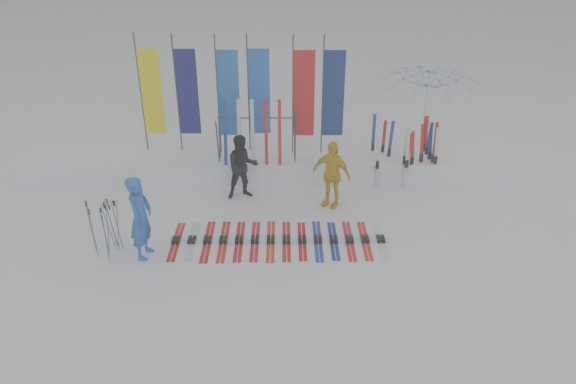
{
  "coord_description": "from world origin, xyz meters",
  "views": [
    {
      "loc": [
        0.1,
        -9.42,
        6.85
      ],
      "look_at": [
        0.2,
        1.6,
        1.0
      ],
      "focal_mm": 35.0,
      "sensor_mm": 36.0,
      "label": 1
    }
  ],
  "objects_px": {
    "person_yellow": "(331,174)",
    "ski_rack": "(257,132)",
    "tent_canopy": "(426,112)",
    "person_black": "(242,167)",
    "person_blue": "(141,218)",
    "ski_row": "(278,240)"
  },
  "relations": [
    {
      "from": "tent_canopy",
      "to": "person_blue",
      "type": "bearing_deg",
      "value": -143.9
    },
    {
      "from": "person_blue",
      "to": "ski_row",
      "type": "height_order",
      "value": "person_blue"
    },
    {
      "from": "person_black",
      "to": "person_yellow",
      "type": "relative_size",
      "value": 0.98
    },
    {
      "from": "person_blue",
      "to": "ski_rack",
      "type": "relative_size",
      "value": 0.91
    },
    {
      "from": "person_black",
      "to": "tent_canopy",
      "type": "xyz_separation_m",
      "value": [
        5.12,
        2.52,
        0.51
      ]
    },
    {
      "from": "tent_canopy",
      "to": "person_black",
      "type": "bearing_deg",
      "value": -153.75
    },
    {
      "from": "person_blue",
      "to": "ski_row",
      "type": "relative_size",
      "value": 0.39
    },
    {
      "from": "ski_row",
      "to": "ski_rack",
      "type": "xyz_separation_m",
      "value": [
        -0.57,
        3.07,
        1.35
      ]
    },
    {
      "from": "tent_canopy",
      "to": "ski_rack",
      "type": "relative_size",
      "value": 1.47
    },
    {
      "from": "tent_canopy",
      "to": "ski_rack",
      "type": "distance_m",
      "value": 5.04
    },
    {
      "from": "person_black",
      "to": "person_yellow",
      "type": "distance_m",
      "value": 2.24
    },
    {
      "from": "person_blue",
      "to": "tent_canopy",
      "type": "height_order",
      "value": "tent_canopy"
    },
    {
      "from": "person_yellow",
      "to": "ski_rack",
      "type": "bearing_deg",
      "value": 174.14
    },
    {
      "from": "person_yellow",
      "to": "ski_rack",
      "type": "xyz_separation_m",
      "value": [
        -1.86,
        1.41,
        0.53
      ]
    },
    {
      "from": "person_blue",
      "to": "tent_canopy",
      "type": "relative_size",
      "value": 0.62
    },
    {
      "from": "person_blue",
      "to": "ski_row",
      "type": "xyz_separation_m",
      "value": [
        2.84,
        0.52,
        -0.9
      ]
    },
    {
      "from": "person_blue",
      "to": "ski_row",
      "type": "bearing_deg",
      "value": -71.13
    },
    {
      "from": "person_black",
      "to": "ski_row",
      "type": "relative_size",
      "value": 0.35
    },
    {
      "from": "ski_row",
      "to": "tent_canopy",
      "type": "bearing_deg",
      "value": 47.69
    },
    {
      "from": "person_yellow",
      "to": "tent_canopy",
      "type": "xyz_separation_m",
      "value": [
        2.93,
        2.97,
        0.5
      ]
    },
    {
      "from": "person_blue",
      "to": "ski_row",
      "type": "distance_m",
      "value": 3.02
    },
    {
      "from": "person_yellow",
      "to": "ski_row",
      "type": "xyz_separation_m",
      "value": [
        -1.29,
        -1.66,
        -0.82
      ]
    }
  ]
}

